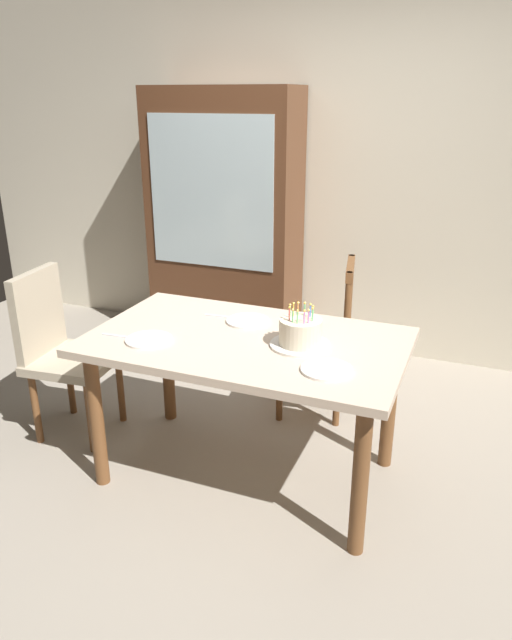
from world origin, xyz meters
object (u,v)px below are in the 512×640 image
object	(u,v)px
chair_upholstered	(59,345)
plate_near_celebrant	(149,340)
plate_near_guest	(327,370)
chair_spindle_back	(317,341)
dining_table	(246,357)
plate_far_side	(248,321)
china_cabinet	(224,222)
birthday_cake	(300,334)

from	to	relation	value
chair_upholstered	plate_near_celebrant	bearing A→B (deg)	-16.15
plate_near_guest	chair_spindle_back	distance (m)	1.06
dining_table	plate_far_side	distance (m)	0.24
plate_near_celebrant	plate_far_side	distance (m)	0.52
chair_spindle_back	china_cabinet	distance (m)	1.34
plate_near_celebrant	chair_spindle_back	world-z (taller)	chair_spindle_back
chair_spindle_back	chair_upholstered	distance (m)	1.49
chair_spindle_back	chair_upholstered	xyz separation A→B (m)	(-1.28, -0.76, 0.07)
plate_near_guest	plate_far_side	bearing A→B (deg)	142.63
chair_upholstered	china_cabinet	bearing A→B (deg)	78.64
chair_spindle_back	dining_table	bearing A→B (deg)	-100.15
chair_upholstered	china_cabinet	xyz separation A→B (m)	(0.31, 1.55, 0.42)
plate_far_side	chair_spindle_back	world-z (taller)	chair_spindle_back
chair_spindle_back	china_cabinet	bearing A→B (deg)	140.80
plate_far_side	plate_near_guest	size ratio (longest dim) A/B	1.00
birthday_cake	chair_upholstered	size ratio (longest dim) A/B	0.29
chair_spindle_back	birthday_cake	bearing A→B (deg)	-80.50
chair_spindle_back	china_cabinet	world-z (taller)	china_cabinet
dining_table	plate_near_celebrant	size ratio (longest dim) A/B	6.81
plate_near_celebrant	plate_near_guest	world-z (taller)	same
plate_near_celebrant	chair_spindle_back	xyz separation A→B (m)	(0.55, 0.97, -0.30)
birthday_cake	plate_near_guest	bearing A→B (deg)	-48.54
chair_spindle_back	china_cabinet	size ratio (longest dim) A/B	0.50
chair_upholstered	china_cabinet	distance (m)	1.63
dining_table	chair_upholstered	size ratio (longest dim) A/B	1.58
plate_far_side	chair_spindle_back	size ratio (longest dim) A/B	0.23
plate_near_celebrant	china_cabinet	world-z (taller)	china_cabinet
plate_far_side	birthday_cake	bearing A→B (deg)	-29.47
plate_near_guest	chair_spindle_back	size ratio (longest dim) A/B	0.23
plate_far_side	plate_near_guest	world-z (taller)	same
plate_near_guest	chair_spindle_back	bearing A→B (deg)	107.77
dining_table	plate_far_side	bearing A→B (deg)	110.51
plate_near_guest	china_cabinet	size ratio (longest dim) A/B	0.12
dining_table	china_cabinet	distance (m)	1.79
dining_table	plate_near_celebrant	distance (m)	0.47
plate_far_side	chair_spindle_back	bearing A→B (deg)	69.54
birthday_cake	dining_table	bearing A→B (deg)	-178.34
china_cabinet	chair_upholstered	bearing A→B (deg)	-101.36
birthday_cake	china_cabinet	xyz separation A→B (m)	(-1.09, 1.55, 0.13)
plate_near_celebrant	plate_far_side	bearing A→B (deg)	49.91
chair_spindle_back	chair_upholstered	bearing A→B (deg)	-149.19
plate_far_side	dining_table	bearing A→B (deg)	-69.49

